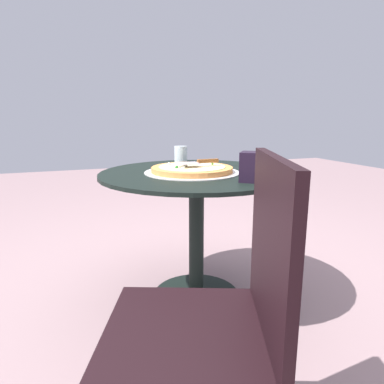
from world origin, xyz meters
The scene contains 7 objects.
ground_plane centered at (0.00, 0.00, 0.00)m, with size 10.00×10.00×0.00m, color gray.
patio_table centered at (0.00, 0.00, 0.53)m, with size 0.98×0.98×0.70m.
pizza_on_tray centered at (-0.03, -0.01, 0.71)m, with size 0.48×0.48×0.05m.
pizza_server centered at (0.00, -0.03, 0.75)m, with size 0.21×0.08×0.02m.
drinking_cup centered at (0.04, 0.38, 0.75)m, with size 0.08×0.08×0.10m, color silver.
napkin_dispenser centered at (0.12, -0.32, 0.76)m, with size 0.10×0.08×0.13m, color black.
patio_chair_far centered at (-0.29, -0.92, 0.52)m, with size 0.53×0.53×0.89m.
Camera 1 is at (-0.61, -1.59, 0.97)m, focal length 31.76 mm.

